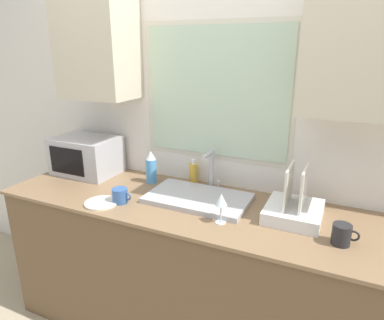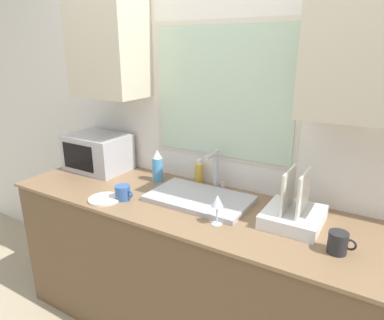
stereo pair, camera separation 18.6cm
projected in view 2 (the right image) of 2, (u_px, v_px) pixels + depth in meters
countertop at (193, 271)px, 2.15m from camera, size 2.39×0.71×0.94m
wall_back at (221, 115)px, 2.13m from camera, size 6.00×0.38×2.60m
sink_basin at (199, 198)px, 2.04m from camera, size 0.60×0.36×0.03m
faucet at (215, 168)px, 2.15m from camera, size 0.08×0.15×0.26m
microwave at (98, 152)px, 2.53m from camera, size 0.44×0.32×0.27m
dish_rack at (294, 213)px, 1.76m from camera, size 0.29×0.32×0.29m
spray_bottle at (157, 166)px, 2.31m from camera, size 0.07×0.07×0.22m
soap_bottle at (199, 173)px, 2.28m from camera, size 0.05×0.05×0.17m
mug_near_sink at (123, 193)px, 2.05m from camera, size 0.12×0.09×0.09m
wine_glass at (217, 202)px, 1.73m from camera, size 0.06×0.06×0.16m
mug_by_rack at (338, 243)px, 1.51m from camera, size 0.12×0.09×0.10m
small_plate at (104, 199)px, 2.05m from camera, size 0.19×0.19×0.01m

